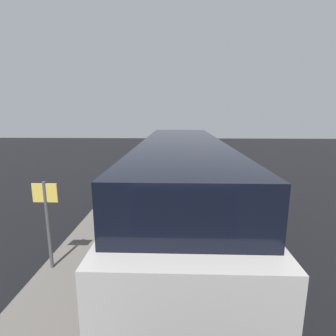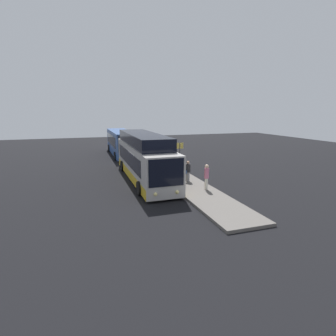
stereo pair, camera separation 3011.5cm
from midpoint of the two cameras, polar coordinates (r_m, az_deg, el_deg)
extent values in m
plane|color=black|center=(7.49, -149.62, -54.07)|extent=(80.00, 80.00, 0.00)
cube|color=#605B56|center=(8.74, -125.41, -42.90)|extent=(20.00, 2.80, 0.18)
cube|color=#B2ADA8|center=(7.52, -154.36, -39.55)|extent=(12.13, 2.59, 2.74)
cube|color=gold|center=(8.06, -153.44, -45.87)|extent=(12.07, 2.61, 0.70)
cube|color=black|center=(7.63, -155.75, -36.45)|extent=(9.94, 2.62, 1.20)
cube|color=black|center=(3.96, -74.45, -52.81)|extent=(0.06, 2.28, 1.75)
sphere|color=#F9E58C|center=(5.45, -72.48, -54.45)|extent=(0.24, 0.24, 0.24)
sphere|color=#F9E58C|center=(4.81, -60.37, -67.55)|extent=(0.24, 0.24, 0.24)
cylinder|color=black|center=(6.24, -104.36, -52.62)|extent=(1.00, 0.30, 1.00)
cylinder|color=black|center=(5.19, -133.51, -73.37)|extent=(1.00, 0.30, 1.00)
cylinder|color=black|center=(11.55, -155.57, -34.67)|extent=(1.00, 0.30, 1.00)
cylinder|color=black|center=(11.02, -171.29, -36.72)|extent=(1.00, 0.30, 1.00)
cube|color=black|center=(7.27, -157.44, -25.19)|extent=(10.31, 2.39, 0.93)
cylinder|color=silver|center=(7.40, -91.92, -39.38)|extent=(0.25, 0.25, 0.83)
cylinder|color=#CC6B8C|center=(6.95, -93.51, -34.49)|extent=(0.36, 0.36, 0.72)
sphere|color=beige|center=(6.69, -94.53, -31.02)|extent=(0.27, 0.27, 0.27)
cylinder|color=gray|center=(8.03, -116.36, -40.98)|extent=(0.39, 0.39, 0.75)
cylinder|color=#262628|center=(7.65, -117.56, -36.80)|extent=(0.55, 0.55, 0.65)
sphere|color=tan|center=(7.43, -118.31, -33.91)|extent=(0.24, 0.24, 0.24)
cube|color=#334C7F|center=(7.54, -117.39, -39.81)|extent=(0.31, 0.24, 0.24)
cylinder|color=#6B604C|center=(7.18, -121.03, -46.31)|extent=(0.28, 0.28, 0.83)
cylinder|color=silver|center=(6.72, -122.58, -41.30)|extent=(0.40, 0.40, 0.72)
sphere|color=beige|center=(6.45, -123.55, -37.73)|extent=(0.27, 0.27, 0.27)
cube|color=black|center=(7.04, -119.97, -42.16)|extent=(0.30, 0.18, 0.24)
cube|color=beige|center=(7.43, -127.68, -46.50)|extent=(0.38, 0.26, 0.68)
cylinder|color=black|center=(7.15, -128.51, -43.66)|extent=(0.02, 0.02, 0.24)
cylinder|color=#4C4C51|center=(10.70, -136.95, -28.93)|extent=(0.10, 0.10, 2.62)
cube|color=#E5C64C|center=(10.40, -137.79, -23.85)|extent=(0.04, 0.70, 0.54)
cylinder|color=#3F3F44|center=(8.10, -125.82, -42.58)|extent=(0.44, 0.44, 0.65)
camera|label=1|loc=(15.06, -168.34, -13.50)|focal=28.00mm
camera|label=2|loc=(15.06, 11.66, 13.50)|focal=28.00mm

